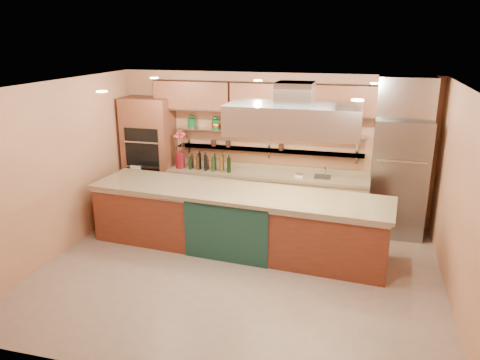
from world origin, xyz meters
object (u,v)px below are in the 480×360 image
(green_canister, at_px, (241,125))
(refrigerator, at_px, (398,178))
(flower_vase, at_px, (180,160))
(copper_kettle, at_px, (226,125))
(kitchen_scale, at_px, (299,175))
(island, at_px, (237,220))

(green_canister, bearing_deg, refrigerator, -4.46)
(flower_vase, height_order, copper_kettle, copper_kettle)
(flower_vase, height_order, kitchen_scale, flower_vase)
(flower_vase, bearing_deg, copper_kettle, 13.99)
(island, relative_size, copper_kettle, 26.34)
(kitchen_scale, bearing_deg, green_canister, 165.93)
(kitchen_scale, xyz_separation_m, green_canister, (-1.19, 0.22, 0.84))
(island, bearing_deg, kitchen_scale, 62.96)
(kitchen_scale, distance_m, copper_kettle, 1.71)
(island, height_order, kitchen_scale, island)
(refrigerator, relative_size, island, 0.43)
(green_canister, bearing_deg, flower_vase, -169.43)
(green_canister, bearing_deg, island, -77.18)
(island, distance_m, flower_vase, 2.13)
(kitchen_scale, relative_size, green_canister, 0.73)
(copper_kettle, bearing_deg, green_canister, 0.00)
(refrigerator, relative_size, kitchen_scale, 14.40)
(refrigerator, height_order, kitchen_scale, refrigerator)
(flower_vase, relative_size, kitchen_scale, 2.20)
(refrigerator, bearing_deg, green_canister, 175.54)
(flower_vase, height_order, green_canister, green_canister)
(island, height_order, copper_kettle, copper_kettle)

